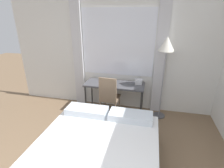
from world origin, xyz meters
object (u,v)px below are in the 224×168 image
bed (96,159)px  telephone (139,82)px  standing_lamp (166,50)px  desk (114,86)px  desk_chair (109,95)px  book (106,83)px

bed → telephone: 2.05m
bed → telephone: telephone is taller
telephone → standing_lamp: bearing=-9.9°
desk → desk_chair: size_ratio=1.37×
desk → book: size_ratio=5.94×
standing_lamp → book: standing_lamp is taller
desk_chair → desk: bearing=82.6°
desk → standing_lamp: 1.37m
standing_lamp → telephone: standing_lamp is taller
desk → telephone: bearing=11.5°
book → desk: bearing=11.0°
desk → bed: desk is taller
bed → book: (-0.32, 1.79, 0.46)m
desk_chair → telephone: size_ratio=5.63×
bed → desk: bearing=94.0°
standing_lamp → book: 1.48m
desk → telephone: 0.57m
desk → book: 0.21m
telephone → book: 0.76m
desk_chair → book: size_ratio=4.32×
standing_lamp → telephone: bearing=170.1°
desk_chair → standing_lamp: 1.51m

